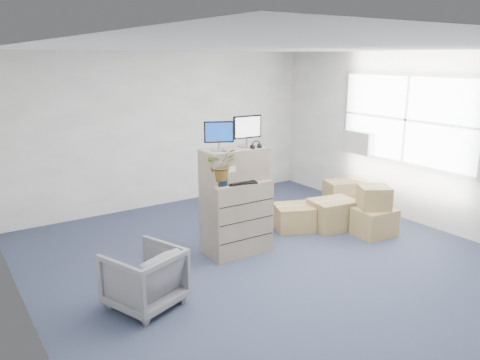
{
  "coord_description": "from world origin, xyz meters",
  "views": [
    {
      "loc": [
        -3.63,
        -4.35,
        2.7
      ],
      "look_at": [
        -0.43,
        0.4,
        1.19
      ],
      "focal_mm": 35.0,
      "sensor_mm": 36.0,
      "label": 1
    }
  ],
  "objects_px": {
    "water_bottle": "(241,171)",
    "office_chair": "(144,275)",
    "filing_cabinet_lower": "(236,217)",
    "monitor_left": "(219,134)",
    "monitor_right": "(247,129)",
    "potted_plant": "(221,169)",
    "keyboard": "(241,183)"
  },
  "relations": [
    {
      "from": "water_bottle",
      "to": "potted_plant",
      "type": "height_order",
      "value": "potted_plant"
    },
    {
      "from": "filing_cabinet_lower",
      "to": "water_bottle",
      "type": "distance_m",
      "value": 0.66
    },
    {
      "from": "monitor_right",
      "to": "water_bottle",
      "type": "height_order",
      "value": "monitor_right"
    },
    {
      "from": "filing_cabinet_lower",
      "to": "office_chair",
      "type": "relative_size",
      "value": 1.41
    },
    {
      "from": "potted_plant",
      "to": "water_bottle",
      "type": "bearing_deg",
      "value": 20.34
    },
    {
      "from": "filing_cabinet_lower",
      "to": "water_bottle",
      "type": "bearing_deg",
      "value": 19.02
    },
    {
      "from": "monitor_left",
      "to": "monitor_right",
      "type": "height_order",
      "value": "monitor_right"
    },
    {
      "from": "monitor_right",
      "to": "office_chair",
      "type": "relative_size",
      "value": 0.59
    },
    {
      "from": "potted_plant",
      "to": "filing_cabinet_lower",
      "type": "bearing_deg",
      "value": 21.08
    },
    {
      "from": "monitor_left",
      "to": "monitor_right",
      "type": "distance_m",
      "value": 0.47
    },
    {
      "from": "water_bottle",
      "to": "office_chair",
      "type": "relative_size",
      "value": 0.35
    },
    {
      "from": "water_bottle",
      "to": "office_chair",
      "type": "distance_m",
      "value": 2.07
    },
    {
      "from": "water_bottle",
      "to": "potted_plant",
      "type": "bearing_deg",
      "value": -159.66
    },
    {
      "from": "water_bottle",
      "to": "potted_plant",
      "type": "xyz_separation_m",
      "value": [
        -0.41,
        -0.15,
        0.11
      ]
    },
    {
      "from": "monitor_right",
      "to": "office_chair",
      "type": "height_order",
      "value": "monitor_right"
    },
    {
      "from": "potted_plant",
      "to": "office_chair",
      "type": "distance_m",
      "value": 1.74
    },
    {
      "from": "monitor_left",
      "to": "potted_plant",
      "type": "distance_m",
      "value": 0.46
    },
    {
      "from": "monitor_left",
      "to": "office_chair",
      "type": "relative_size",
      "value": 0.53
    },
    {
      "from": "monitor_left",
      "to": "keyboard",
      "type": "height_order",
      "value": "monitor_left"
    },
    {
      "from": "keyboard",
      "to": "water_bottle",
      "type": "relative_size",
      "value": 1.67
    },
    {
      "from": "keyboard",
      "to": "potted_plant",
      "type": "relative_size",
      "value": 0.82
    },
    {
      "from": "monitor_left",
      "to": "office_chair",
      "type": "bearing_deg",
      "value": -128.84
    },
    {
      "from": "potted_plant",
      "to": "monitor_left",
      "type": "bearing_deg",
      "value": 66.33
    },
    {
      "from": "filing_cabinet_lower",
      "to": "water_bottle",
      "type": "xyz_separation_m",
      "value": [
        0.09,
        0.03,
        0.65
      ]
    },
    {
      "from": "water_bottle",
      "to": "office_chair",
      "type": "height_order",
      "value": "water_bottle"
    },
    {
      "from": "potted_plant",
      "to": "monitor_right",
      "type": "bearing_deg",
      "value": 18.48
    },
    {
      "from": "filing_cabinet_lower",
      "to": "monitor_left",
      "type": "distance_m",
      "value": 1.22
    },
    {
      "from": "monitor_right",
      "to": "monitor_left",
      "type": "bearing_deg",
      "value": -174.71
    },
    {
      "from": "monitor_right",
      "to": "potted_plant",
      "type": "bearing_deg",
      "value": -159.13
    },
    {
      "from": "monitor_left",
      "to": "water_bottle",
      "type": "bearing_deg",
      "value": 23.36
    },
    {
      "from": "water_bottle",
      "to": "monitor_left",
      "type": "bearing_deg",
      "value": 179.07
    },
    {
      "from": "filing_cabinet_lower",
      "to": "potted_plant",
      "type": "xyz_separation_m",
      "value": [
        -0.32,
        -0.12,
        0.76
      ]
    }
  ]
}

